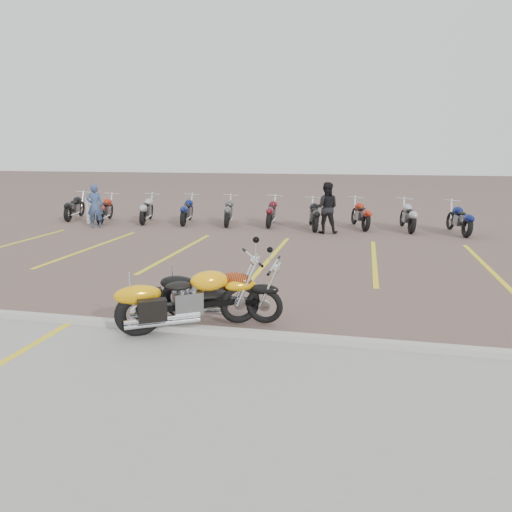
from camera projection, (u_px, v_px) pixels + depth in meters
The scene contains 10 objects.
ground at pixel (235, 298), 9.71m from camera, with size 100.00×100.00×0.00m, color brown.
concrete_apron at pixel (131, 416), 5.41m from camera, with size 60.00×5.00×0.01m, color #9E9B93.
curb at pixel (203, 331), 7.79m from camera, with size 60.00×0.18×0.12m, color #ADAAA3.
parking_stripes at pixel (272, 256), 13.53m from camera, with size 38.00×5.50×0.01m, color yellow, non-canonical shape.
yellow_cruiser at pixel (186, 301), 7.88m from camera, with size 2.07×1.34×0.96m.
flame_cruiser at pixel (218, 295), 8.36m from camera, with size 2.13×0.32×0.88m.
person_a at pixel (95, 206), 18.27m from camera, with size 0.58×0.38×1.59m, color navy.
person_b at pixel (326, 208), 17.03m from camera, with size 0.85×0.66×1.75m, color black.
bollard at pixel (89, 211), 19.27m from camera, with size 0.15×0.15×1.00m, color white.
bg_bike_row at pixel (248, 211), 18.77m from camera, with size 15.84×2.08×1.10m.
Camera 1 is at (2.37, -9.02, 2.84)m, focal length 35.00 mm.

